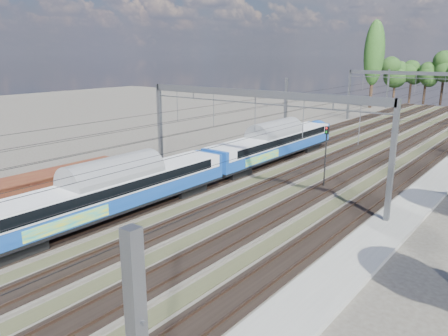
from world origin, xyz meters
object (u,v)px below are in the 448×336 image
Objects in this scene: emu_train at (108,186)px; signal_near at (326,149)px; worker at (394,136)px; freight_boxcar at (47,192)px.

signal_near is at bearing 63.62° from emu_train.
signal_near is (1.68, -25.32, 2.72)m from worker.
emu_train reaches higher than worker.
emu_train is at bearing -120.62° from signal_near.
freight_boxcar is 7.27× the size of worker.
worker is 0.31× the size of signal_near.
emu_train is 43.23m from worker.
emu_train is 5.29× the size of freight_boxcar.
signal_near reaches higher than worker.
emu_train is at bearing 170.29° from worker.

